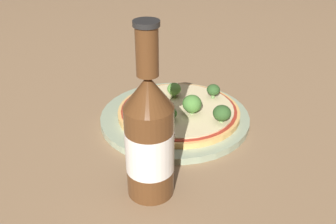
% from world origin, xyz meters
% --- Properties ---
extents(ground_plane, '(3.00, 3.00, 0.00)m').
position_xyz_m(ground_plane, '(0.00, 0.00, 0.00)').
color(ground_plane, '#846647').
extents(plate, '(0.27, 0.27, 0.01)m').
position_xyz_m(plate, '(0.01, -0.01, 0.01)').
color(plate, '#93A384').
rests_on(plate, ground_plane).
extents(pizza, '(0.22, 0.22, 0.01)m').
position_xyz_m(pizza, '(0.02, -0.00, 0.02)').
color(pizza, tan).
rests_on(pizza, plate).
extents(broccoli_floret_0, '(0.02, 0.02, 0.03)m').
position_xyz_m(broccoli_floret_0, '(0.01, 0.07, 0.04)').
color(broccoli_floret_0, '#6B8E51').
rests_on(broccoli_floret_0, pizza).
extents(broccoli_floret_1, '(0.03, 0.03, 0.03)m').
position_xyz_m(broccoli_floret_1, '(0.04, 0.01, 0.04)').
color(broccoli_floret_1, '#6B8E51').
rests_on(broccoli_floret_1, pizza).
extents(broccoli_floret_2, '(0.03, 0.03, 0.03)m').
position_xyz_m(broccoli_floret_2, '(0.09, 0.04, 0.04)').
color(broccoli_floret_2, '#6B8E51').
rests_on(broccoli_floret_2, pizza).
extents(broccoli_floret_3, '(0.03, 0.03, 0.02)m').
position_xyz_m(broccoli_floret_3, '(0.05, -0.04, 0.04)').
color(broccoli_floret_3, '#6B8E51').
rests_on(broccoli_floret_3, pizza).
extents(broccoli_floret_4, '(0.03, 0.03, 0.03)m').
position_xyz_m(broccoli_floret_4, '(-0.03, 0.01, 0.04)').
color(broccoli_floret_4, '#6B8E51').
rests_on(broccoli_floret_4, pizza).
extents(broccoli_floret_5, '(0.03, 0.03, 0.03)m').
position_xyz_m(broccoli_floret_5, '(-0.01, -0.06, 0.04)').
color(broccoli_floret_5, '#6B8E51').
rests_on(broccoli_floret_5, pizza).
extents(beer_bottle, '(0.06, 0.06, 0.24)m').
position_xyz_m(beer_bottle, '(0.16, -0.13, 0.09)').
color(beer_bottle, '#563319').
rests_on(beer_bottle, ground_plane).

